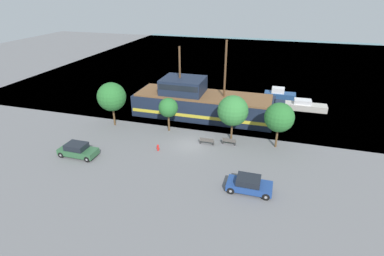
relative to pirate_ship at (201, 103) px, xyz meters
The scene contains 14 objects.
ground_plane 9.18m from the pirate_ship, 83.52° to the right, with size 160.00×160.00×0.00m, color slate.
water_surface 35.17m from the pirate_ship, 88.35° to the left, with size 80.00×80.00×0.00m, color slate.
pirate_ship is the anchor object (origin of this frame).
moored_boat_dockside 15.92m from the pirate_ship, 24.64° to the left, with size 6.16×1.93×1.57m.
moored_boat_outer 15.26m from the pirate_ship, 45.85° to the left, with size 5.02×1.93×1.78m.
parked_car_curb_front 18.01m from the pirate_ship, 123.95° to the right, with size 4.18×1.89×1.51m.
parked_car_curb_mid 18.18m from the pirate_ship, 61.42° to the right, with size 4.05×1.95×1.46m.
fire_hydrant 11.61m from the pirate_ship, 100.48° to the right, with size 0.42×0.25×0.76m.
bench_promenade_east 8.91m from the pirate_ship, 70.99° to the right, with size 1.67×0.45×0.85m.
bench_promenade_west 9.46m from the pirate_ship, 54.72° to the right, with size 1.57×0.45×0.85m.
tree_row_east 12.36m from the pirate_ship, 147.90° to the right, with size 3.72×3.72×5.87m.
tree_row_mideast 6.73m from the pirate_ship, 114.26° to the right, with size 2.45×2.45×4.41m.
tree_row_midwest 8.30m from the pirate_ship, 48.34° to the right, with size 3.64×3.64×5.53m.
tree_row_west 12.70m from the pirate_ship, 31.78° to the right, with size 3.32×3.32×5.39m.
Camera 1 is at (8.98, -29.80, 16.91)m, focal length 28.00 mm.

